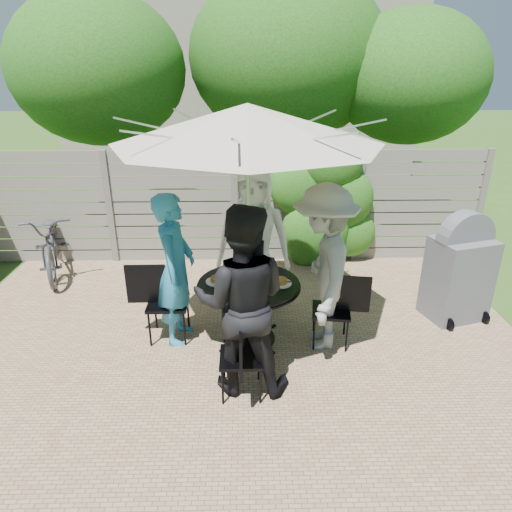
{
  "coord_description": "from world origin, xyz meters",
  "views": [
    {
      "loc": [
        0.19,
        -4.08,
        3.05
      ],
      "look_at": [
        0.3,
        0.77,
        1.01
      ],
      "focal_mm": 32.0,
      "sensor_mm": 36.0,
      "label": 1
    }
  ],
  "objects_px": {
    "umbrella": "(248,124)",
    "chair_back": "(254,282)",
    "bbq_grill": "(459,271)",
    "chair_right": "(331,324)",
    "person_left": "(176,270)",
    "person_front": "(242,302)",
    "glass_back": "(241,268)",
    "patio_table": "(249,301)",
    "coffee_cup": "(259,270)",
    "plate_front": "(246,296)",
    "chair_left": "(168,316)",
    "syrup_jug": "(244,275)",
    "person_right": "(323,269)",
    "chair_front": "(241,372)",
    "person_back": "(254,240)",
    "glass_front": "(256,288)",
    "bicycle": "(52,242)",
    "plate_right": "(280,282)",
    "plate_left": "(217,280)",
    "plate_back": "(251,268)",
    "glass_left": "(225,281)"
  },
  "relations": [
    {
      "from": "umbrella",
      "to": "chair_back",
      "type": "relative_size",
      "value": 3.03
    },
    {
      "from": "bbq_grill",
      "to": "chair_right",
      "type": "bearing_deg",
      "value": -177.56
    },
    {
      "from": "person_left",
      "to": "person_front",
      "type": "relative_size",
      "value": 0.93
    },
    {
      "from": "person_front",
      "to": "glass_back",
      "type": "height_order",
      "value": "person_front"
    },
    {
      "from": "patio_table",
      "to": "coffee_cup",
      "type": "bearing_deg",
      "value": 60.67
    },
    {
      "from": "umbrella",
      "to": "glass_back",
      "type": "distance_m",
      "value": 1.7
    },
    {
      "from": "umbrella",
      "to": "plate_front",
      "type": "distance_m",
      "value": 1.76
    },
    {
      "from": "chair_left",
      "to": "coffee_cup",
      "type": "xyz_separation_m",
      "value": [
        1.08,
        0.13,
        0.53
      ]
    },
    {
      "from": "plate_front",
      "to": "patio_table",
      "type": "bearing_deg",
      "value": 85.11
    },
    {
      "from": "chair_left",
      "to": "plate_front",
      "type": "distance_m",
      "value": 1.14
    },
    {
      "from": "glass_back",
      "to": "umbrella",
      "type": "bearing_deg",
      "value": -72.89
    },
    {
      "from": "person_front",
      "to": "glass_back",
      "type": "bearing_deg",
      "value": -84.5
    },
    {
      "from": "plate_front",
      "to": "glass_back",
      "type": "height_order",
      "value": "glass_back"
    },
    {
      "from": "person_left",
      "to": "plate_front",
      "type": "relative_size",
      "value": 6.92
    },
    {
      "from": "person_front",
      "to": "syrup_jug",
      "type": "xyz_separation_m",
      "value": [
        0.02,
        0.88,
        -0.13
      ]
    },
    {
      "from": "person_right",
      "to": "chair_front",
      "type": "bearing_deg",
      "value": -40.66
    },
    {
      "from": "person_back",
      "to": "glass_front",
      "type": "relative_size",
      "value": 13.9
    },
    {
      "from": "chair_front",
      "to": "glass_front",
      "type": "distance_m",
      "value": 0.91
    },
    {
      "from": "chair_right",
      "to": "syrup_jug",
      "type": "xyz_separation_m",
      "value": [
        -1.02,
        0.14,
        0.58
      ]
    },
    {
      "from": "coffee_cup",
      "to": "bicycle",
      "type": "relative_size",
      "value": 0.06
    },
    {
      "from": "plate_front",
      "to": "person_front",
      "type": "bearing_deg",
      "value": -94.89
    },
    {
      "from": "patio_table",
      "to": "bbq_grill",
      "type": "relative_size",
      "value": 0.88
    },
    {
      "from": "plate_right",
      "to": "coffee_cup",
      "type": "relative_size",
      "value": 2.17
    },
    {
      "from": "person_front",
      "to": "plate_front",
      "type": "height_order",
      "value": "person_front"
    },
    {
      "from": "umbrella",
      "to": "bbq_grill",
      "type": "relative_size",
      "value": 2.1
    },
    {
      "from": "person_back",
      "to": "glass_front",
      "type": "height_order",
      "value": "person_back"
    },
    {
      "from": "person_back",
      "to": "plate_left",
      "type": "distance_m",
      "value": 0.92
    },
    {
      "from": "plate_front",
      "to": "coffee_cup",
      "type": "bearing_deg",
      "value": 75.33
    },
    {
      "from": "patio_table",
      "to": "chair_back",
      "type": "bearing_deg",
      "value": 85.1
    },
    {
      "from": "syrup_jug",
      "to": "bicycle",
      "type": "distance_m",
      "value": 3.6
    },
    {
      "from": "person_left",
      "to": "plate_left",
      "type": "xyz_separation_m",
      "value": [
        0.47,
        -0.04,
        -0.11
      ]
    },
    {
      "from": "plate_front",
      "to": "chair_front",
      "type": "bearing_deg",
      "value": -94.76
    },
    {
      "from": "chair_back",
      "to": "bicycle",
      "type": "bearing_deg",
      "value": -103.73
    },
    {
      "from": "patio_table",
      "to": "syrup_jug",
      "type": "distance_m",
      "value": 0.32
    },
    {
      "from": "person_back",
      "to": "coffee_cup",
      "type": "relative_size",
      "value": 16.22
    },
    {
      "from": "person_left",
      "to": "coffee_cup",
      "type": "xyz_separation_m",
      "value": [
        0.95,
        0.14,
        -0.08
      ]
    },
    {
      "from": "person_back",
      "to": "person_left",
      "type": "height_order",
      "value": "person_back"
    },
    {
      "from": "chair_back",
      "to": "plate_back",
      "type": "xyz_separation_m",
      "value": [
        -0.05,
        -0.6,
        0.49
      ]
    },
    {
      "from": "patio_table",
      "to": "plate_left",
      "type": "bearing_deg",
      "value": 175.11
    },
    {
      "from": "glass_left",
      "to": "chair_right",
      "type": "bearing_deg",
      "value": -0.04
    },
    {
      "from": "patio_table",
      "to": "plate_front",
      "type": "relative_size",
      "value": 4.84
    },
    {
      "from": "chair_front",
      "to": "coffee_cup",
      "type": "relative_size",
      "value": 7.22
    },
    {
      "from": "plate_back",
      "to": "patio_table",
      "type": "bearing_deg",
      "value": -94.89
    },
    {
      "from": "person_front",
      "to": "plate_right",
      "type": "distance_m",
      "value": 0.92
    },
    {
      "from": "chair_front",
      "to": "glass_back",
      "type": "bearing_deg",
      "value": -0.46
    },
    {
      "from": "person_right",
      "to": "syrup_jug",
      "type": "height_order",
      "value": "person_right"
    },
    {
      "from": "chair_right",
      "to": "syrup_jug",
      "type": "bearing_deg",
      "value": 0.46
    },
    {
      "from": "person_left",
      "to": "plate_left",
      "type": "relative_size",
      "value": 6.92
    },
    {
      "from": "person_left",
      "to": "person_right",
      "type": "relative_size",
      "value": 0.94
    },
    {
      "from": "patio_table",
      "to": "plate_left",
      "type": "relative_size",
      "value": 4.84
    }
  ]
}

